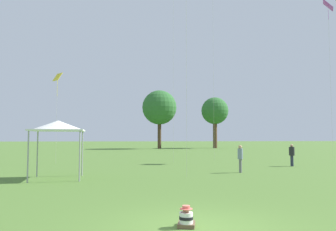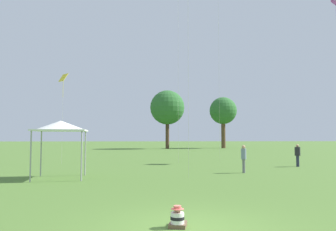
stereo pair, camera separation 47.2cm
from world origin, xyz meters
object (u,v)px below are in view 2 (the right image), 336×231
(distant_tree_1, at_px, (223,111))
(distant_tree_0, at_px, (167,108))
(person_standing_0, at_px, (298,153))
(person_standing_2, at_px, (244,156))
(kite_2, at_px, (63,81))
(canopy_tent, at_px, (61,126))
(seated_toddler, at_px, (178,219))
(kite_4, at_px, (336,8))

(distant_tree_1, bearing_deg, distant_tree_0, -168.57)
(person_standing_0, relative_size, person_standing_2, 0.97)
(kite_2, xyz_separation_m, distant_tree_1, (21.80, 35.08, 0.29))
(person_standing_2, xyz_separation_m, distant_tree_0, (-2.12, 40.63, 6.57))
(person_standing_2, xyz_separation_m, canopy_tent, (-10.50, -2.01, 1.74))
(seated_toddler, bearing_deg, distant_tree_1, 88.05)
(kite_2, bearing_deg, seated_toddler, 21.99)
(canopy_tent, bearing_deg, person_standing_0, 20.46)
(distant_tree_0, distance_m, distant_tree_1, 11.25)
(person_standing_0, distance_m, person_standing_2, 6.48)
(seated_toddler, distance_m, distant_tree_0, 52.92)
(seated_toddler, relative_size, person_standing_2, 0.35)
(distant_tree_1, bearing_deg, kite_2, -121.85)
(distant_tree_0, relative_size, distant_tree_1, 1.09)
(person_standing_2, distance_m, distant_tree_1, 44.20)
(seated_toddler, bearing_deg, distant_tree_0, 99.19)
(canopy_tent, bearing_deg, person_standing_2, 10.84)
(canopy_tent, xyz_separation_m, distant_tree_0, (8.38, 42.64, 4.84))
(seated_toddler, xyz_separation_m, kite_2, (-7.73, 19.45, 6.67))
(kite_2, xyz_separation_m, kite_4, (24.18, 0.57, 7.09))
(canopy_tent, height_order, distant_tree_0, distant_tree_0)
(person_standing_2, bearing_deg, person_standing_0, 113.79)
(distant_tree_0, bearing_deg, seated_toddler, -93.33)
(kite_2, height_order, distant_tree_1, distant_tree_1)
(person_standing_2, relative_size, canopy_tent, 0.55)
(kite_4, height_order, distant_tree_1, kite_4)
(distant_tree_0, bearing_deg, kite_2, -108.16)
(kite_2, bearing_deg, distant_tree_0, 162.16)
(distant_tree_0, bearing_deg, person_standing_0, -78.74)
(kite_2, distance_m, kite_4, 25.21)
(kite_4, height_order, distant_tree_0, kite_4)
(seated_toddler, distance_m, canopy_tent, 11.34)
(canopy_tent, bearing_deg, seated_toddler, -61.12)
(distant_tree_1, bearing_deg, canopy_tent, -113.39)
(person_standing_0, height_order, distant_tree_0, distant_tree_0)
(kite_2, xyz_separation_m, distant_tree_0, (10.78, 32.86, 0.71))
(seated_toddler, xyz_separation_m, distant_tree_1, (14.07, 54.54, 6.96))
(seated_toddler, height_order, kite_4, kite_4)
(person_standing_2, distance_m, kite_4, 19.10)
(seated_toddler, bearing_deg, kite_2, 124.19)
(seated_toddler, distance_m, kite_4, 29.34)
(canopy_tent, height_order, distant_tree_1, distant_tree_1)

